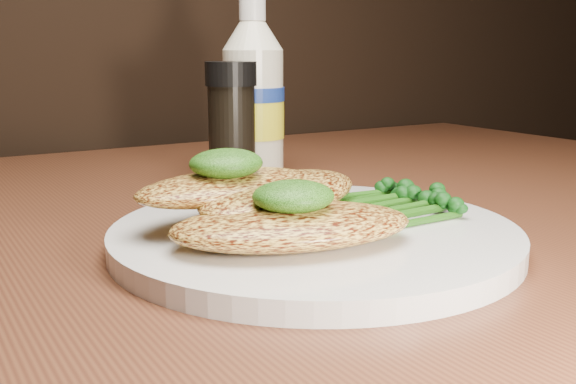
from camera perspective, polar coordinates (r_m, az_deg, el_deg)
plate at (r=0.49m, az=2.29°, el=-3.75°), size 0.30×0.30×0.02m
chicken_front at (r=0.44m, az=0.39°, el=-2.90°), size 0.18×0.13×0.03m
chicken_mid at (r=0.50m, az=-0.58°, el=-0.16°), size 0.19×0.15×0.03m
chicken_back at (r=0.49m, az=-5.14°, el=0.45°), size 0.15×0.09×0.02m
pesto_front at (r=0.43m, az=0.46°, el=-0.36°), size 0.06×0.06×0.02m
pesto_back at (r=0.48m, az=-5.31°, el=2.46°), size 0.07×0.06×0.02m
broccolini_bundle at (r=0.52m, az=6.94°, el=-0.87°), size 0.15×0.12×0.02m
mayo_bottle at (r=0.76m, az=-3.00°, el=8.84°), size 0.08×0.08×0.20m
pepper_grinder at (r=0.70m, az=-4.83°, el=5.75°), size 0.05×0.05×0.13m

